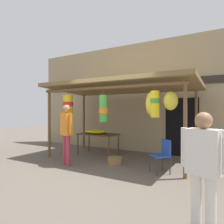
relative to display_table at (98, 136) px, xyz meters
The scene contains 9 objects.
ground_plane 1.77m from the display_table, 40.87° to the right, with size 30.00×30.00×0.00m, color #60564C.
shop_facade 2.31m from the display_table, 47.64° to the left, with size 10.05×0.29×4.14m.
market_stall_canopy 1.85m from the display_table, 16.36° to the right, with size 4.88×2.39×2.48m.
display_table is the anchor object (origin of this frame).
flower_heap_on_table 0.17m from the display_table, 162.41° to the right, with size 0.82×0.57×0.15m.
folding_chair 2.74m from the display_table, 20.06° to the right, with size 0.57×0.57×0.84m.
wicker_basket_by_table 1.46m from the display_table, 34.51° to the right, with size 0.44×0.44×0.19m, color olive.
vendor_in_orange 4.94m from the display_table, 40.86° to the right, with size 0.58×0.32×1.56m.
customer_foreground 1.61m from the display_table, 91.72° to the right, with size 0.56×0.36×1.74m.
Camera 1 is at (2.76, -4.95, 1.58)m, focal length 32.69 mm.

